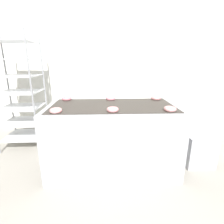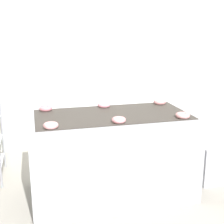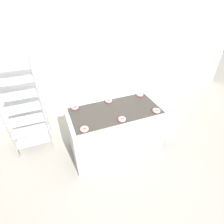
# 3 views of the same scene
# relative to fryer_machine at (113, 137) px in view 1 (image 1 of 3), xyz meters

# --- Properties ---
(ground_plane) EXTENTS (14.00, 14.00, 0.00)m
(ground_plane) POSITION_rel_fryer_machine_xyz_m (-0.00, -0.64, -0.42)
(ground_plane) COLOR #9E998E
(wall_back) EXTENTS (8.00, 0.05, 2.80)m
(wall_back) POSITION_rel_fryer_machine_xyz_m (-0.00, 1.48, 0.98)
(wall_back) COLOR silver
(wall_back) RESTS_ON ground_plane
(fryer_machine) EXTENTS (1.56, 0.79, 0.84)m
(fryer_machine) POSITION_rel_fryer_machine_xyz_m (0.00, 0.00, 0.00)
(fryer_machine) COLOR #A8AAB2
(fryer_machine) RESTS_ON ground_plane
(baking_rack_cart) EXTENTS (0.61, 0.55, 1.74)m
(baking_rack_cart) POSITION_rel_fryer_machine_xyz_m (-1.39, 0.67, 0.47)
(baking_rack_cart) COLOR gray
(baking_rack_cart) RESTS_ON ground_plane
(glaze_bin) EXTENTS (0.36, 0.33, 0.42)m
(glaze_bin) POSITION_rel_fryer_machine_xyz_m (1.14, 0.01, -0.21)
(glaze_bin) COLOR #A8AAB2
(glaze_bin) RESTS_ON ground_plane
(donut_near_left) EXTENTS (0.12, 0.12, 0.04)m
(donut_near_left) POSITION_rel_fryer_machine_xyz_m (-0.59, -0.29, 0.44)
(donut_near_left) COLOR pink
(donut_near_left) RESTS_ON fryer_machine
(donut_near_center) EXTENTS (0.12, 0.12, 0.04)m
(donut_near_center) POSITION_rel_fryer_machine_xyz_m (-0.01, -0.28, 0.44)
(donut_near_center) COLOR pink
(donut_near_center) RESTS_ON fryer_machine
(donut_near_right) EXTENTS (0.13, 0.13, 0.04)m
(donut_near_right) POSITION_rel_fryer_machine_xyz_m (0.59, -0.28, 0.44)
(donut_near_right) COLOR #D79190
(donut_near_right) RESTS_ON fryer_machine
(donut_far_left) EXTENTS (0.13, 0.13, 0.05)m
(donut_far_left) POSITION_rel_fryer_machine_xyz_m (-0.60, 0.30, 0.44)
(donut_far_left) COLOR #D77E88
(donut_far_left) RESTS_ON fryer_machine
(donut_far_center) EXTENTS (0.13, 0.13, 0.04)m
(donut_far_center) POSITION_rel_fryer_machine_xyz_m (-0.01, 0.29, 0.44)
(donut_far_center) COLOR pink
(donut_far_center) RESTS_ON fryer_machine
(donut_far_right) EXTENTS (0.13, 0.13, 0.05)m
(donut_far_right) POSITION_rel_fryer_machine_xyz_m (0.60, 0.28, 0.44)
(donut_far_right) COLOR #D89090
(donut_far_right) RESTS_ON fryer_machine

